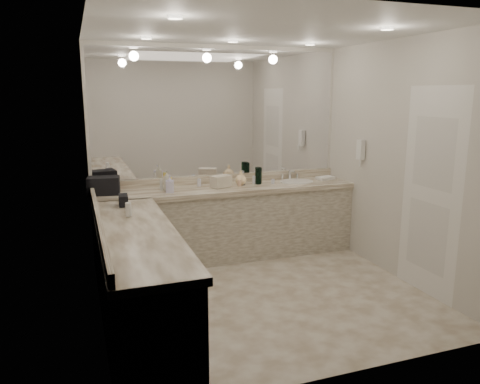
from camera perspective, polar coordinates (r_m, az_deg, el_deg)
name	(u,v)px	position (r m, az deg, el deg)	size (l,w,h in m)	color
floor	(263,294)	(4.94, 2.85, -12.28)	(3.20, 3.20, 0.00)	beige
ceiling	(266,29)	(4.54, 3.21, 19.20)	(3.20, 3.20, 0.00)	white
wall_back	(219,151)	(5.96, -2.52, 4.97)	(3.20, 0.02, 2.60)	beige
wall_left	(93,179)	(4.22, -17.48, 1.48)	(0.02, 3.00, 2.60)	beige
wall_right	(401,161)	(5.37, 19.02, 3.55)	(0.02, 3.00, 2.60)	beige
vanity_back_base	(227,224)	(5.85, -1.58, -3.95)	(3.20, 0.60, 0.84)	beige
vanity_back_top	(227,189)	(5.74, -1.58, 0.35)	(3.20, 0.64, 0.06)	beige
vanity_left_base	(138,283)	(4.20, -12.38, -10.83)	(0.60, 2.40, 0.84)	beige
vanity_left_top	(136,233)	(4.05, -12.53, -4.94)	(0.64, 2.42, 0.06)	beige
backsplash_back	(220,179)	(5.99, -2.44, 1.62)	(3.20, 0.04, 0.10)	beige
backsplash_left	(98,218)	(4.30, -16.92, -3.09)	(0.04, 3.00, 0.10)	beige
mirror_back	(219,114)	(5.91, -2.53, 9.53)	(3.12, 0.01, 1.55)	white
mirror_left	(91,124)	(4.17, -17.73, 7.92)	(0.01, 2.92, 1.55)	white
sink	(297,182)	(6.10, 6.92, 1.20)	(0.44, 0.44, 0.03)	white
faucet	(290,174)	(6.27, 6.09, 2.21)	(0.24, 0.16, 0.14)	silver
wall_phone	(361,150)	(5.90, 14.50, 5.02)	(0.06, 0.10, 0.24)	white
door	(431,193)	(5.03, 22.22, -0.13)	(0.02, 0.82, 2.10)	white
black_toiletry_bag	(104,186)	(5.51, -16.29, 0.75)	(0.35, 0.22, 0.20)	black
black_bag_spill	(123,201)	(4.91, -14.03, -1.04)	(0.09, 0.20, 0.11)	black
cream_cosmetic_case	(221,182)	(5.69, -2.34, 1.26)	(0.24, 0.15, 0.14)	beige
hand_towel	(325,178)	(6.32, 10.37, 1.69)	(0.23, 0.15, 0.04)	white
lotion_left	(128,210)	(4.46, -13.45, -2.16)	(0.06, 0.06, 0.13)	white
soap_bottle_a	(167,181)	(5.55, -8.89, 1.37)	(0.09, 0.09, 0.24)	beige
soap_bottle_b	(170,184)	(5.45, -8.56, 1.03)	(0.09, 0.09, 0.21)	white
soap_bottle_c	(241,178)	(5.83, 0.10, 1.76)	(0.14, 0.14, 0.18)	#FFDCA3
green_bottle_0	(259,175)	(5.93, 2.34, 2.03)	(0.07, 0.07, 0.20)	#124F30
green_bottle_1	(259,176)	(5.92, 2.29, 1.98)	(0.07, 0.07, 0.20)	#124F30
green_bottle_2	(258,175)	(5.91, 2.20, 2.04)	(0.07, 0.07, 0.21)	#124F30
green_bottle_3	(258,176)	(5.89, 2.25, 1.98)	(0.07, 0.07, 0.21)	#124F30
amenity_bottle_0	(199,182)	(5.77, -5.00, 1.17)	(0.05, 0.05, 0.10)	silver
amenity_bottle_1	(240,183)	(5.77, -0.05, 1.10)	(0.05, 0.05, 0.08)	#E0B28C
amenity_bottle_2	(243,182)	(5.83, 0.39, 1.25)	(0.05, 0.05, 0.08)	#3F3F4C
amenity_bottle_3	(273,181)	(5.93, 4.03, 1.30)	(0.04, 0.04, 0.06)	silver
amenity_bottle_4	(170,183)	(5.67, -8.49, 1.10)	(0.04, 0.04, 0.14)	#F2D84C
amenity_bottle_5	(254,180)	(5.92, 1.75, 1.51)	(0.05, 0.05, 0.10)	silver
amenity_bottle_6	(161,184)	(5.60, -9.56, 0.91)	(0.04, 0.04, 0.14)	white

